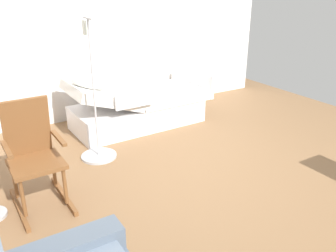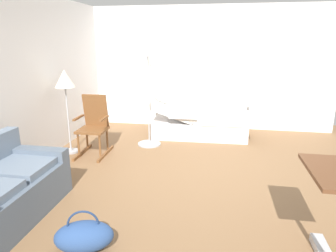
{
  "view_description": "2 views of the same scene",
  "coord_description": "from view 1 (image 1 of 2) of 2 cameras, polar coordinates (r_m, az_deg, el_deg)",
  "views": [
    {
      "loc": [
        -2.7,
        2.33,
        2.03
      ],
      "look_at": [
        0.08,
        0.67,
        0.72
      ],
      "focal_mm": 37.71,
      "sensor_mm": 36.0,
      "label": 1
    },
    {
      "loc": [
        -4.28,
        -0.31,
        1.95
      ],
      "look_at": [
        -0.16,
        0.43,
        0.77
      ],
      "focal_mm": 32.42,
      "sensor_mm": 36.0,
      "label": 2
    }
  ],
  "objects": [
    {
      "name": "rocking_chair",
      "position": [
        3.61,
        -20.9,
        -4.51
      ],
      "size": [
        0.77,
        0.52,
        1.05
      ],
      "color": "brown",
      "rests_on": "ground"
    },
    {
      "name": "side_wall",
      "position": [
        5.88,
        -7.68,
        15.24
      ],
      "size": [
        0.1,
        5.47,
        2.7
      ],
      "primitive_type": "cube",
      "color": "white",
      "rests_on": "ground"
    },
    {
      "name": "ground_plane",
      "position": [
        4.1,
        8.62,
        -7.86
      ],
      "size": [
        6.58,
        6.58,
        0.0
      ],
      "primitive_type": "plane",
      "color": "olive"
    },
    {
      "name": "hospital_bed",
      "position": [
        5.38,
        -4.95,
        3.13
      ],
      "size": [
        1.06,
        2.15,
        0.91
      ],
      "color": "silver",
      "rests_on": "ground"
    },
    {
      "name": "iv_pole",
      "position": [
        4.44,
        -11.34,
        -2.02
      ],
      "size": [
        0.44,
        0.44,
        1.69
      ],
      "color": "#B2B5BA",
      "rests_on": "ground"
    }
  ]
}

